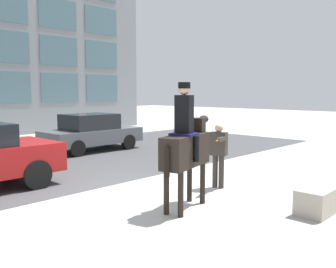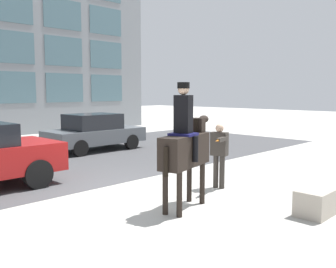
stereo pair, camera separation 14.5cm
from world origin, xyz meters
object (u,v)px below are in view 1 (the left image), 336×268
(mounted_horse_lead, at_px, (186,146))
(street_car_far_lane, at_px, (91,132))
(planter_ledge, at_px, (330,194))
(pedestrian_bystander, at_px, (219,151))

(mounted_horse_lead, xyz_separation_m, street_car_far_lane, (3.03, 7.61, -0.52))
(street_car_far_lane, relative_size, planter_ledge, 1.76)
(pedestrian_bystander, relative_size, street_car_far_lane, 0.40)
(mounted_horse_lead, xyz_separation_m, planter_ledge, (2.14, -2.06, -1.02))
(pedestrian_bystander, bearing_deg, planter_ledge, 82.90)
(pedestrian_bystander, bearing_deg, street_car_far_lane, -115.48)
(mounted_horse_lead, distance_m, planter_ledge, 3.14)
(planter_ledge, bearing_deg, mounted_horse_lead, 136.01)
(mounted_horse_lead, relative_size, pedestrian_bystander, 1.60)
(pedestrian_bystander, distance_m, planter_ledge, 2.66)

